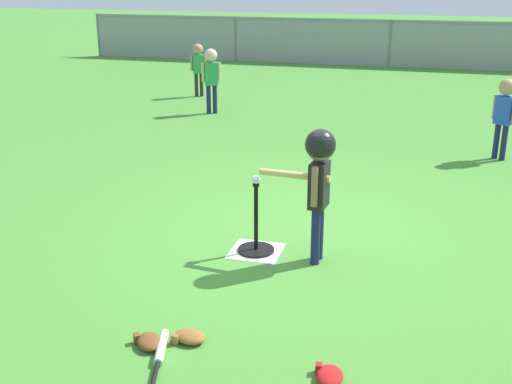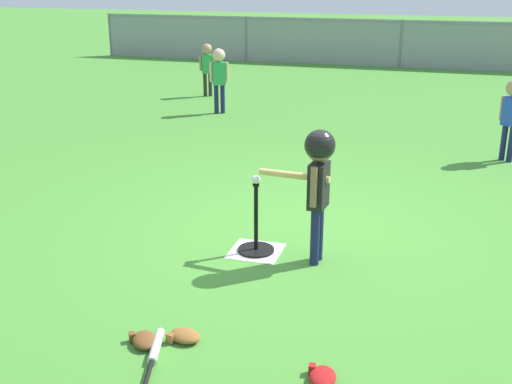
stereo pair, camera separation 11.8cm
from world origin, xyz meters
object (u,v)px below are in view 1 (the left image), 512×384
Objects in this scene: spare_bat_silver at (160,354)px; glove_outfield_drop at (329,376)px; fielder_deep_left at (198,63)px; fielder_near_left at (504,108)px; baseball_on_tee at (256,180)px; glove_near_bats at (189,337)px; fielder_deep_right at (211,72)px; batting_tee at (256,241)px; batter_child at (319,169)px; glove_tossed_aside at (149,341)px.

glove_outfield_drop is (1.07, 0.05, 0.01)m from spare_bat_silver.
fielder_near_left is (5.22, -3.03, 0.03)m from fielder_deep_left.
glove_near_bats is (-0.05, -1.50, -0.63)m from baseball_on_tee.
fielder_deep_right reaches higher than fielder_deep_left.
fielder_deep_left is at bearing 118.05° from fielder_deep_right.
baseball_on_tee is at bearing 84.59° from spare_bat_silver.
batting_tee is at bearing 118.54° from glove_outfield_drop.
batting_tee is 5.70m from fielder_deep_right.
spare_bat_silver is (2.04, -6.95, -0.67)m from fielder_deep_right.
batter_child reaches higher than glove_tossed_aside.
fielder_deep_left is at bearing 114.91° from glove_outfield_drop.
fielder_deep_right reaches higher than batting_tee.
batting_tee is at bearing 79.97° from glove_tossed_aside.
fielder_deep_right reaches higher than glove_near_bats.
baseball_on_tee reaches higher than spare_bat_silver.
batting_tee is 0.57× the size of fielder_deep_right.
fielder_deep_right is 3.99× the size of glove_tossed_aside.
batter_child is at bearing -62.60° from fielder_deep_right.
glove_outfield_drop is (1.20, -0.06, 0.00)m from glove_tossed_aside.
baseball_on_tee is (-0.00, 0.00, 0.57)m from batting_tee.
fielder_near_left is at bearing 65.25° from spare_bat_silver.
batter_child reaches higher than fielder_deep_left.
fielder_deep_left is at bearing 108.41° from spare_bat_silver.
fielder_deep_left is at bearing 113.95° from baseball_on_tee.
spare_bat_silver is at bearing -114.75° from fielder_near_left.
glove_tossed_aside is (2.65, -8.22, -0.61)m from fielder_deep_left.
batting_tee is at bearing -122.53° from fielder_near_left.
batting_tee is 0.63× the size of fielder_deep_left.
fielder_deep_right reaches higher than spare_bat_silver.
batter_child is 1.97m from spare_bat_silver.
glove_outfield_drop is (3.11, -6.90, -0.66)m from fielder_deep_right.
baseball_on_tee reaches higher than glove_tossed_aside.
glove_tossed_aside is at bearing -72.14° from fielder_deep_left.
glove_near_bats and glove_outfield_drop have the same top height.
baseball_on_tee is 4.24m from fielder_near_left.
glove_near_bats is (2.88, -8.10, -0.61)m from fielder_deep_left.
fielder_deep_right is 7.09m from glove_near_bats.
fielder_deep_left is 8.62m from glove_near_bats.
fielder_near_left is 4.16× the size of glove_near_bats.
batting_tee is 1.50m from glove_near_bats.
batting_tee is at bearing -67.17° from fielder_deep_right.
glove_outfield_drop is (-1.37, -5.25, -0.63)m from fielder_near_left.
glove_near_bats reaches higher than spare_bat_silver.
fielder_deep_right reaches higher than glove_tossed_aside.
batting_tee is 0.55× the size of batter_child.
glove_tossed_aside is (1.91, -6.84, -0.66)m from fielder_deep_right.
glove_near_bats is (0.11, 0.23, 0.01)m from spare_bat_silver.
glove_near_bats is at bearing 27.40° from glove_tossed_aside.
glove_tossed_aside is at bearing -100.03° from baseball_on_tee.
fielder_near_left reaches higher than batting_tee.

